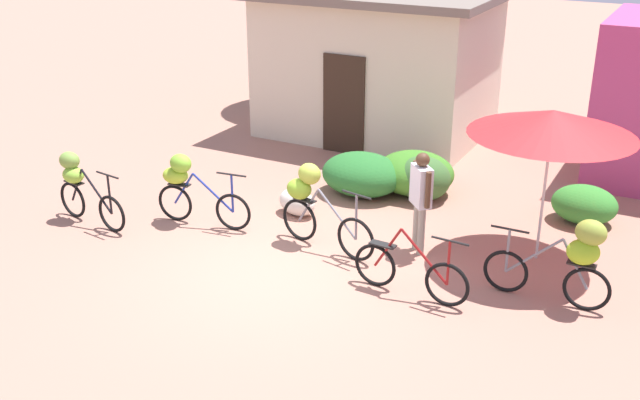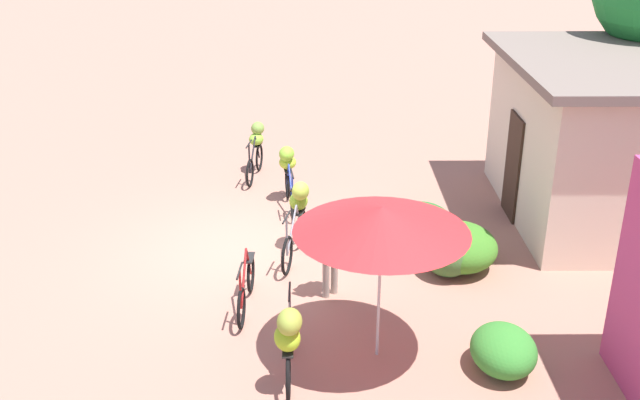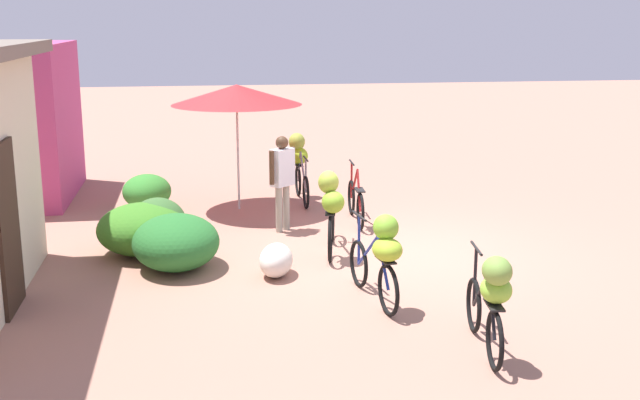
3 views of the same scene
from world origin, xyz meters
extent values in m
plane|color=#A3715E|center=(0.00, 0.00, 0.00)|extent=(60.00, 60.00, 0.00)
cube|color=beige|center=(-1.50, 6.58, 1.46)|extent=(4.52, 3.24, 2.91)
cube|color=#332319|center=(-1.50, 4.94, 1.00)|extent=(0.90, 0.06, 2.00)
cylinder|color=brown|center=(-3.54, 8.15, 1.63)|extent=(0.26, 0.26, 3.26)
ellipsoid|color=#276B2B|center=(-0.21, 3.08, 0.37)|extent=(1.46, 1.19, 0.74)
ellipsoid|color=#3B7B24|center=(0.58, 3.58, 0.37)|extent=(1.40, 1.30, 0.74)
ellipsoid|color=#39662F|center=(0.81, 3.37, 0.38)|extent=(0.97, 0.85, 0.76)
ellipsoid|color=#34852F|center=(3.46, 3.67, 0.31)|extent=(1.04, 0.87, 0.61)
cylinder|color=beige|center=(3.10, 2.03, 1.08)|extent=(0.04, 0.04, 2.16)
cone|color=red|center=(3.10, 2.03, 2.06)|extent=(2.30, 2.30, 0.35)
torus|color=black|center=(-2.99, -0.18, 0.30)|extent=(0.60, 0.13, 0.60)
torus|color=black|center=(-3.95, -0.05, 0.30)|extent=(0.60, 0.13, 0.60)
cylinder|color=black|center=(-3.78, -0.07, 0.60)|extent=(0.37, 0.09, 0.62)
cylinder|color=black|center=(-3.30, -0.14, 0.60)|extent=(0.65, 0.13, 0.63)
cylinder|color=black|center=(-2.99, -0.18, 0.95)|extent=(0.50, 0.10, 0.03)
cylinder|color=black|center=(-2.99, -0.18, 0.63)|extent=(0.04, 0.04, 0.65)
cube|color=black|center=(-3.85, -0.06, 0.63)|extent=(0.38, 0.19, 0.02)
ellipsoid|color=#88C23A|center=(-3.82, -0.09, 0.77)|extent=(0.44, 0.38, 0.26)
ellipsoid|color=#769E40|center=(-3.90, -0.06, 1.00)|extent=(0.38, 0.32, 0.28)
torus|color=black|center=(-1.35, 0.76, 0.31)|extent=(0.61, 0.13, 0.61)
torus|color=black|center=(-2.39, 0.63, 0.31)|extent=(0.61, 0.13, 0.61)
cylinder|color=navy|center=(-2.21, 0.65, 0.58)|extent=(0.40, 0.09, 0.57)
cylinder|color=navy|center=(-1.69, 0.72, 0.58)|extent=(0.70, 0.12, 0.58)
cylinder|color=black|center=(-1.35, 0.76, 0.93)|extent=(0.50, 0.09, 0.03)
cylinder|color=navy|center=(-1.35, 0.76, 0.62)|extent=(0.04, 0.04, 0.63)
cube|color=black|center=(-2.28, 0.64, 0.64)|extent=(0.37, 0.18, 0.02)
ellipsoid|color=#9DC62F|center=(-2.35, 0.64, 0.78)|extent=(0.45, 0.36, 0.26)
ellipsoid|color=#7EBF32|center=(-2.22, 0.63, 1.01)|extent=(0.41, 0.35, 0.30)
torus|color=black|center=(0.80, 0.72, 0.33)|extent=(0.66, 0.18, 0.66)
torus|color=black|center=(-0.26, 0.94, 0.33)|extent=(0.66, 0.18, 0.66)
cylinder|color=slate|center=(-0.07, 0.90, 0.63)|extent=(0.41, 0.12, 0.62)
cylinder|color=slate|center=(0.45, 0.79, 0.63)|extent=(0.71, 0.18, 0.62)
cylinder|color=black|center=(0.80, 0.72, 1.03)|extent=(0.50, 0.13, 0.03)
cylinder|color=slate|center=(0.80, 0.72, 0.68)|extent=(0.04, 0.04, 0.69)
cube|color=black|center=(-0.15, 0.92, 0.69)|extent=(0.38, 0.21, 0.02)
ellipsoid|color=#80AE2A|center=(-0.23, 0.90, 0.86)|extent=(0.44, 0.38, 0.31)
ellipsoid|color=#9BB339|center=(-0.08, 0.94, 1.11)|extent=(0.42, 0.37, 0.32)
torus|color=black|center=(2.39, 0.11, 0.31)|extent=(0.61, 0.08, 0.61)
torus|color=black|center=(1.35, 0.16, 0.31)|extent=(0.61, 0.08, 0.61)
cylinder|color=maroon|center=(1.53, 0.15, 0.62)|extent=(0.39, 0.06, 0.64)
cylinder|color=maroon|center=(2.05, 0.13, 0.62)|extent=(0.70, 0.08, 0.65)
cylinder|color=black|center=(2.39, 0.11, 0.93)|extent=(0.50, 0.06, 0.03)
cylinder|color=maroon|center=(2.39, 0.11, 0.62)|extent=(0.04, 0.04, 0.62)
cube|color=black|center=(1.46, 0.16, 0.64)|extent=(0.37, 0.16, 0.02)
torus|color=black|center=(2.95, 0.83, 0.30)|extent=(0.60, 0.05, 0.60)
torus|color=black|center=(3.99, 0.84, 0.30)|extent=(0.60, 0.05, 0.60)
cylinder|color=slate|center=(3.81, 0.84, 0.61)|extent=(0.40, 0.04, 0.64)
cylinder|color=slate|center=(3.29, 0.83, 0.61)|extent=(0.70, 0.04, 0.65)
cylinder|color=black|center=(2.95, 0.83, 0.91)|extent=(0.50, 0.03, 0.03)
cylinder|color=slate|center=(2.95, 0.83, 0.61)|extent=(0.04, 0.04, 0.61)
cube|color=black|center=(3.89, 0.84, 0.63)|extent=(0.36, 0.14, 0.02)
ellipsoid|color=#97C626|center=(3.88, 0.83, 0.81)|extent=(0.48, 0.42, 0.33)
ellipsoid|color=#90A439|center=(3.94, 0.86, 1.07)|extent=(0.43, 0.36, 0.33)
ellipsoid|color=silver|center=(-0.77, 1.76, 0.22)|extent=(0.79, 0.60, 0.44)
cylinder|color=gray|center=(1.43, 1.48, 0.38)|extent=(0.11, 0.11, 0.75)
cylinder|color=gray|center=(1.55, 1.35, 0.38)|extent=(0.11, 0.11, 0.75)
cube|color=silver|center=(1.49, 1.42, 1.05)|extent=(0.42, 0.43, 0.59)
cylinder|color=#4C3321|center=(1.32, 1.60, 1.08)|extent=(0.08, 0.08, 0.53)
cylinder|color=#4C3321|center=(1.66, 1.23, 1.08)|extent=(0.08, 0.08, 0.53)
sphere|color=#4C3321|center=(1.49, 1.42, 1.45)|extent=(0.20, 0.20, 0.20)
camera|label=1|loc=(4.94, -8.15, 5.02)|focal=42.29mm
camera|label=2|loc=(11.72, 1.17, 6.08)|focal=42.02mm
camera|label=3|loc=(-10.71, 2.76, 3.36)|focal=43.99mm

